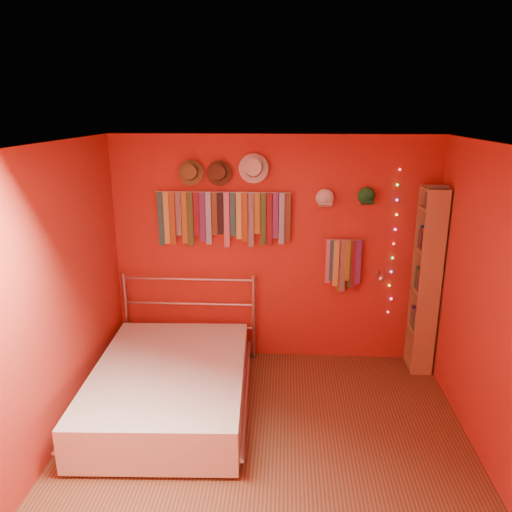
% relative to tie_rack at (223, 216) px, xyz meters
% --- Properties ---
extents(ground, '(3.50, 3.50, 0.00)m').
position_rel_tie_rack_xyz_m(ground, '(0.54, -1.68, -1.64)').
color(ground, '#51311C').
rests_on(ground, ground).
extents(back_wall, '(3.50, 0.02, 2.50)m').
position_rel_tie_rack_xyz_m(back_wall, '(0.54, 0.07, -0.39)').
color(back_wall, '#B0271C').
rests_on(back_wall, ground).
extents(right_wall, '(0.02, 3.50, 2.50)m').
position_rel_tie_rack_xyz_m(right_wall, '(2.29, -1.68, -0.39)').
color(right_wall, '#B0271C').
rests_on(right_wall, ground).
extents(left_wall, '(0.02, 3.50, 2.50)m').
position_rel_tie_rack_xyz_m(left_wall, '(-1.21, -1.68, -0.39)').
color(left_wall, '#B0271C').
rests_on(left_wall, ground).
extents(ceiling, '(3.50, 3.50, 0.02)m').
position_rel_tie_rack_xyz_m(ceiling, '(0.54, -1.68, 0.86)').
color(ceiling, white).
rests_on(ceiling, back_wall).
extents(tie_rack, '(1.45, 0.03, 0.60)m').
position_rel_tie_rack_xyz_m(tie_rack, '(0.00, 0.00, 0.00)').
color(tie_rack, '#B2B2B7').
rests_on(tie_rack, back_wall).
extents(small_tie_rack, '(0.40, 0.03, 0.60)m').
position_rel_tie_rack_xyz_m(small_tie_rack, '(1.30, -0.00, -0.50)').
color(small_tie_rack, '#B2B2B7').
rests_on(small_tie_rack, back_wall).
extents(fedora_olive, '(0.27, 0.15, 0.26)m').
position_rel_tie_rack_xyz_m(fedora_olive, '(-0.33, -0.03, 0.47)').
color(fedora_olive, brown).
rests_on(fedora_olive, back_wall).
extents(fedora_brown, '(0.26, 0.14, 0.26)m').
position_rel_tie_rack_xyz_m(fedora_brown, '(-0.03, -0.03, 0.47)').
color(fedora_brown, '#4C2F1B').
rests_on(fedora_brown, back_wall).
extents(fedora_white, '(0.31, 0.17, 0.30)m').
position_rel_tie_rack_xyz_m(fedora_white, '(0.33, -0.03, 0.52)').
color(fedora_white, silver).
rests_on(fedora_white, back_wall).
extents(cap_white, '(0.19, 0.23, 0.19)m').
position_rel_tie_rack_xyz_m(cap_white, '(1.08, 0.01, 0.21)').
color(cap_white, white).
rests_on(cap_white, back_wall).
extents(cap_green, '(0.18, 0.23, 0.18)m').
position_rel_tie_rack_xyz_m(cap_green, '(1.50, 0.01, 0.23)').
color(cap_green, '#19742E').
rests_on(cap_green, back_wall).
extents(fairy_lights, '(0.06, 0.02, 1.60)m').
position_rel_tie_rack_xyz_m(fairy_lights, '(1.83, 0.03, -0.28)').
color(fairy_lights, '#FF3333').
rests_on(fairy_lights, back_wall).
extents(reading_lamp, '(0.08, 0.32, 0.10)m').
position_rel_tie_rack_xyz_m(reading_lamp, '(1.67, -0.18, -0.59)').
color(reading_lamp, '#B2B2B7').
rests_on(reading_lamp, back_wall).
extents(bookshelf, '(0.25, 0.34, 2.00)m').
position_rel_tie_rack_xyz_m(bookshelf, '(2.20, -0.15, -0.63)').
color(bookshelf, '#A77C4B').
rests_on(bookshelf, ground).
extents(bed, '(1.58, 2.08, 0.99)m').
position_rel_tie_rack_xyz_m(bed, '(-0.40, -1.07, -1.41)').
color(bed, '#B2B2B7').
rests_on(bed, ground).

